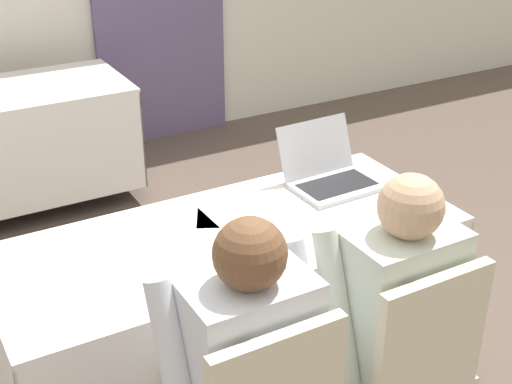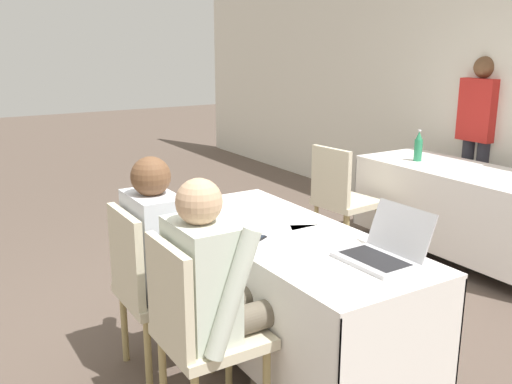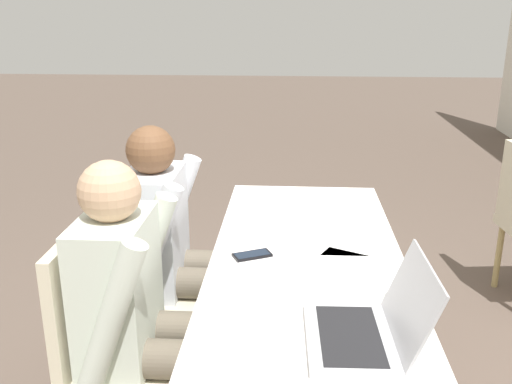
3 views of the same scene
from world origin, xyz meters
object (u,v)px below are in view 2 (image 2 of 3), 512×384
object	(u,v)px
chair_near_right	(197,326)
person_red_shirt	(478,133)
person_checkered_shirt	(168,251)
chair_far_spare	(341,196)
person_white_shirt	(217,288)
cell_phone	(254,239)
laptop	(382,251)
water_bottle	(418,147)
chair_near_left	(151,283)

from	to	relation	value
chair_near_right	person_red_shirt	xyz separation A→B (m)	(-1.21, 3.39, 0.41)
person_checkered_shirt	person_red_shirt	bearing A→B (deg)	-78.51
chair_far_spare	person_white_shirt	bearing A→B (deg)	120.52
cell_phone	chair_near_right	bearing A→B (deg)	-85.58
laptop	cell_phone	xyz separation A→B (m)	(-0.54, -0.36, -0.04)
chair_far_spare	person_checkered_shirt	size ratio (longest dim) A/B	0.78
water_bottle	person_checkered_shirt	size ratio (longest dim) A/B	0.23
laptop	person_red_shirt	xyz separation A→B (m)	(-1.49, 2.58, 0.13)
chair_far_spare	person_red_shirt	world-z (taller)	person_red_shirt
cell_phone	person_checkered_shirt	xyz separation A→B (m)	(-0.28, -0.35, -0.08)
water_bottle	person_red_shirt	bearing A→B (deg)	88.04
chair_near_left	cell_phone	bearing A→B (deg)	-121.07
person_red_shirt	chair_far_spare	bearing A→B (deg)	-96.03
laptop	chair_far_spare	bearing A→B (deg)	143.54
laptop	chair_near_left	distance (m)	1.19
laptop	chair_near_right	xyz separation A→B (m)	(-0.28, -0.82, -0.28)
chair_far_spare	water_bottle	bearing A→B (deg)	-106.43
person_white_shirt	person_red_shirt	world-z (taller)	person_red_shirt
laptop	water_bottle	size ratio (longest dim) A/B	1.36
chair_near_right	person_checkered_shirt	xyz separation A→B (m)	(-0.54, 0.10, 0.16)
water_bottle	person_checkered_shirt	bearing A→B (deg)	-74.86
cell_phone	person_checkered_shirt	distance (m)	0.46
person_checkered_shirt	laptop	bearing A→B (deg)	-138.91
laptop	chair_far_spare	size ratio (longest dim) A/B	0.40
chair_near_right	person_white_shirt	xyz separation A→B (m)	(-0.00, 0.10, 0.16)
water_bottle	person_white_shirt	size ratio (longest dim) A/B	0.23
cell_phone	chair_near_right	size ratio (longest dim) A/B	0.17
chair_near_right	person_checkered_shirt	bearing A→B (deg)	-10.87
chair_near_left	person_checkered_shirt	world-z (taller)	person_checkered_shirt
person_red_shirt	person_checkered_shirt	bearing A→B (deg)	-78.29
person_checkered_shirt	person_white_shirt	distance (m)	0.54
cell_phone	chair_far_spare	distance (m)	1.88
water_bottle	person_white_shirt	bearing A→B (deg)	-64.33
laptop	chair_near_left	world-z (taller)	laptop
person_checkered_shirt	chair_near_left	bearing A→B (deg)	90.00
chair_far_spare	person_checkered_shirt	xyz separation A→B (m)	(0.83, -1.85, 0.16)
laptop	cell_phone	bearing A→B (deg)	-148.18
person_checkered_shirt	person_red_shirt	xyz separation A→B (m)	(-0.67, 3.29, 0.25)
cell_phone	water_bottle	bearing A→B (deg)	88.22
person_white_shirt	chair_near_left	bearing A→B (deg)	10.87
cell_phone	person_checkered_shirt	bearing A→B (deg)	-153.37
person_white_shirt	laptop	bearing A→B (deg)	-111.36
cell_phone	water_bottle	distance (m)	2.42
chair_near_left	person_checkered_shirt	distance (m)	0.19
cell_phone	person_checkered_shirt	world-z (taller)	person_checkered_shirt
cell_phone	water_bottle	size ratio (longest dim) A/B	0.59
chair_near_left	person_white_shirt	world-z (taller)	person_white_shirt
person_checkered_shirt	person_red_shirt	distance (m)	3.37
person_white_shirt	chair_near_right	bearing A→B (deg)	90.00
chair_near_right	chair_far_spare	xyz separation A→B (m)	(-1.36, 1.96, 0.00)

